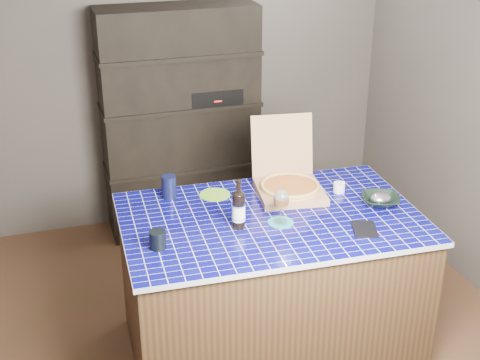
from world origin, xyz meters
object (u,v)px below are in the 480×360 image
object	(u,v)px
wine_glass	(281,200)
bowl	(380,200)
mead_bottle	(239,209)
dvd_case	(365,229)
kitchen_island	(270,285)
pizza_box	(289,184)

from	to	relation	value
wine_glass	bowl	distance (m)	0.65
mead_bottle	bowl	xyz separation A→B (m)	(0.87, 0.02, -0.08)
wine_glass	dvd_case	bearing A→B (deg)	-27.96
dvd_case	mead_bottle	bearing A→B (deg)	177.32
kitchen_island	wine_glass	xyz separation A→B (m)	(0.02, -0.09, 0.60)
kitchen_island	mead_bottle	xyz separation A→B (m)	(-0.21, -0.07, 0.57)
pizza_box	dvd_case	bearing A→B (deg)	-60.59
dvd_case	bowl	world-z (taller)	bowl
mead_bottle	dvd_case	xyz separation A→B (m)	(0.64, -0.24, -0.10)
kitchen_island	pizza_box	world-z (taller)	pizza_box
kitchen_island	wine_glass	world-z (taller)	wine_glass
dvd_case	kitchen_island	bearing A→B (deg)	162.16
kitchen_island	bowl	bearing A→B (deg)	-1.71
kitchen_island	bowl	xyz separation A→B (m)	(0.66, -0.05, 0.48)
mead_bottle	dvd_case	size ratio (longest dim) A/B	1.62
wine_glass	mead_bottle	bearing A→B (deg)	174.30
mead_bottle	bowl	distance (m)	0.88
mead_bottle	bowl	world-z (taller)	mead_bottle
pizza_box	wine_glass	xyz separation A→B (m)	(-0.18, -0.34, 0.08)
pizza_box	kitchen_island	bearing A→B (deg)	-121.26
mead_bottle	bowl	size ratio (longest dim) A/B	1.29
mead_bottle	dvd_case	bearing A→B (deg)	-20.40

